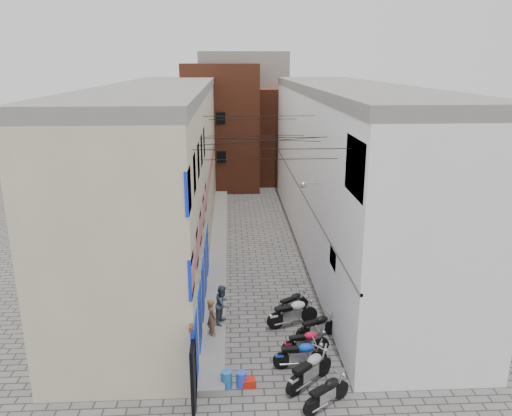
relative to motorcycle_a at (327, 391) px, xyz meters
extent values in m
plane|color=#5E5C59|center=(-1.49, 0.62, -0.55)|extent=(90.00, 90.00, 0.00)
cube|color=gray|center=(-3.54, 13.62, -0.42)|extent=(0.90, 26.00, 0.25)
cube|color=#C0AD91|center=(-6.49, 13.62, 3.70)|extent=(5.00, 26.00, 8.50)
cube|color=#BE6B71|center=(-4.03, 13.62, 3.45)|extent=(0.10, 26.00, 0.80)
cube|color=#0E2ED6|center=(-4.02, 5.52, 0.75)|extent=(0.12, 10.20, 2.40)
cube|color=#0E2ED6|center=(-4.04, 5.52, 4.75)|extent=(0.10, 10.20, 4.00)
cube|color=gray|center=(-6.49, 13.62, 8.20)|extent=(5.10, 26.00, 0.50)
cube|color=black|center=(-4.01, 0.22, 0.55)|extent=(0.10, 1.20, 2.20)
cube|color=white|center=(3.51, 13.62, 3.70)|extent=(5.00, 26.00, 8.50)
cube|color=#0E2ED6|center=(1.06, 2.12, 6.45)|extent=(0.10, 2.40, 1.80)
cube|color=white|center=(1.07, 4.62, 2.45)|extent=(0.08, 1.00, 0.70)
cylinder|color=#B2B2B7|center=(0.66, 7.62, 4.65)|extent=(0.80, 0.06, 0.06)
sphere|color=#B2B2B7|center=(0.26, 7.62, 4.55)|extent=(0.28, 0.28, 0.28)
cube|color=gray|center=(3.51, 13.62, 8.20)|extent=(5.10, 26.00, 0.50)
cube|color=gray|center=(1.05, 13.62, 2.85)|extent=(0.10, 26.00, 0.12)
cube|color=brown|center=(-3.49, 28.62, 4.45)|extent=(6.00, 6.00, 10.00)
cube|color=brown|center=(1.51, 30.62, 3.45)|extent=(5.00, 6.00, 8.00)
cube|color=gray|center=(-1.49, 34.62, 4.95)|extent=(8.00, 5.00, 11.00)
cube|color=black|center=(-1.49, 25.82, 0.65)|extent=(2.00, 0.30, 2.40)
cylinder|color=black|center=(-1.49, 2.62, 6.95)|extent=(5.20, 0.02, 0.02)
cylinder|color=black|center=(-1.49, 4.62, 6.25)|extent=(5.20, 0.02, 0.02)
cylinder|color=black|center=(-1.49, 7.12, 6.65)|extent=(5.20, 0.02, 0.02)
cylinder|color=black|center=(-1.49, 9.62, 7.25)|extent=(5.20, 0.02, 0.02)
cylinder|color=black|center=(-1.49, 12.62, 5.95)|extent=(5.20, 0.02, 0.02)
cylinder|color=black|center=(-1.49, 15.62, 6.45)|extent=(5.20, 0.02, 0.02)
cylinder|color=black|center=(-1.49, 5.62, 6.75)|extent=(5.65, 2.07, 0.02)
cylinder|color=black|center=(-1.49, 8.62, 6.35)|extent=(5.80, 1.58, 0.02)
imported|color=brown|center=(-3.59, 3.98, 0.44)|extent=(0.55, 0.63, 1.47)
imported|color=#394556|center=(-3.19, 4.88, 0.49)|extent=(0.82, 0.92, 1.57)
cylinder|color=blue|center=(-2.56, 1.12, -0.28)|extent=(0.35, 0.35, 0.53)
cylinder|color=#2165A9|center=(-3.04, 1.12, -0.26)|extent=(0.49, 0.49, 0.57)
cube|color=red|center=(-2.32, 1.12, -0.41)|extent=(0.46, 0.37, 0.27)
camera|label=1|loc=(-2.82, -12.76, 9.57)|focal=35.00mm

